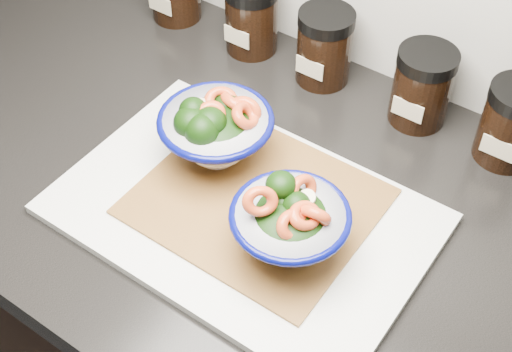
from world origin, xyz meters
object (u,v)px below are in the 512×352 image
Objects in this scene: bowl_left at (215,130)px; spice_jar_d at (422,87)px; spice_jar_b at (251,17)px; cutting_board at (243,213)px; bowl_right at (290,224)px; spice_jar_e at (512,123)px; spice_jar_c at (324,47)px.

spice_jar_d is at bearing 53.58° from bowl_left.
spice_jar_b and spice_jar_d have the same top height.
cutting_board is 0.35m from spice_jar_b.
cutting_board is 3.25× the size of bowl_right.
spice_jar_b is 1.00× the size of spice_jar_e.
spice_jar_e is (0.28, 0.00, 0.00)m from spice_jar_c.
spice_jar_b is at bearing 115.20° from bowl_left.
spice_jar_d is 0.13m from spice_jar_e.
spice_jar_d is (0.28, 0.00, 0.00)m from spice_jar_b.
bowl_right reaches higher than spice_jar_c.
spice_jar_b is (-0.27, 0.31, -0.00)m from bowl_right.
bowl_right is 0.34m from spice_jar_e.
bowl_right reaches higher than spice_jar_e.
spice_jar_e is at bearing 0.00° from spice_jar_b.
cutting_board is 0.31m from spice_jar_d.
spice_jar_c and spice_jar_d have the same top height.
bowl_right is 1.23× the size of spice_jar_e.
bowl_left reaches higher than cutting_board.
spice_jar_c reaches higher than cutting_board.
bowl_left is 0.26m from spice_jar_b.
bowl_left reaches higher than spice_jar_d.
bowl_left is 1.32× the size of spice_jar_b.
bowl_left is at bearing -126.42° from spice_jar_d.
spice_jar_c is at bearing 0.00° from spice_jar_b.
spice_jar_d is (0.01, 0.31, -0.00)m from bowl_right.
bowl_right reaches higher than spice_jar_b.
spice_jar_d is at bearing 0.00° from spice_jar_b.
bowl_left is (-0.08, 0.05, 0.06)m from cutting_board.
cutting_board is 3.98× the size of spice_jar_c.
cutting_board is at bearing 167.52° from bowl_right.
bowl_right is 1.23× the size of spice_jar_d.
bowl_left is at bearing 146.62° from cutting_board.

